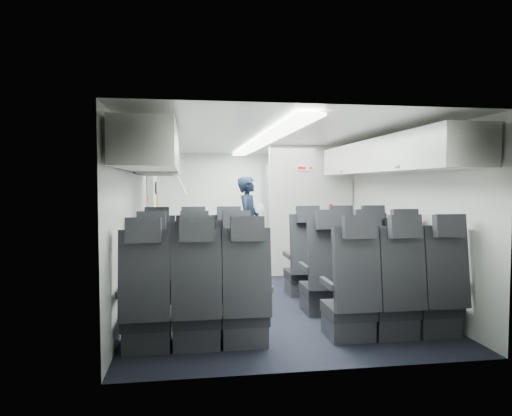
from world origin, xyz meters
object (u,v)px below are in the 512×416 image
object	(u,v)px
seat_row_rear	(299,301)
galley_unit	(285,211)
seat_row_mid	(280,281)
carry_on_bag	(160,163)
seat_row_front	(266,267)
flight_attendant	(249,222)
boarding_door	(153,217)

from	to	relation	value
seat_row_rear	galley_unit	bearing A→B (deg)	79.35
seat_row_mid	seat_row_rear	bearing A→B (deg)	-90.00
seat_row_rear	carry_on_bag	world-z (taller)	carry_on_bag
seat_row_front	seat_row_rear	xyz separation A→B (m)	(0.00, -1.80, 0.00)
flight_attendant	galley_unit	bearing A→B (deg)	-17.30
seat_row_rear	flight_attendant	world-z (taller)	flight_attendant
seat_row_front	flight_attendant	world-z (taller)	flight_attendant
boarding_door	flight_attendant	distance (m)	1.69
carry_on_bag	seat_row_front	bearing A→B (deg)	4.67
seat_row_rear	boarding_door	distance (m)	4.25
seat_row_front	seat_row_rear	size ratio (longest dim) A/B	1.00
seat_row_mid	boarding_door	size ratio (longest dim) A/B	1.79
galley_unit	flight_attendant	xyz separation A→B (m)	(-0.90, -1.11, -0.12)
seat_row_front	carry_on_bag	distance (m)	1.96
seat_row_front	galley_unit	xyz separation A→B (m)	(0.95, 3.25, 0.55)
carry_on_bag	seat_row_rear	bearing A→B (deg)	-44.28
seat_row_front	carry_on_bag	world-z (taller)	carry_on_bag
seat_row_rear	carry_on_bag	size ratio (longest dim) A/B	8.22
carry_on_bag	boarding_door	bearing A→B (deg)	107.25
seat_row_rear	boarding_door	bearing A→B (deg)	112.87
seat_row_mid	flight_attendant	world-z (taller)	flight_attendant
galley_unit	carry_on_bag	bearing A→B (deg)	-126.81
seat_row_front	boarding_door	xyz separation A→B (m)	(-1.64, 2.09, 0.55)
galley_unit	boarding_door	distance (m)	2.84
galley_unit	boarding_door	size ratio (longest dim) A/B	1.02
seat_row_rear	boarding_door	world-z (taller)	boarding_door
seat_row_mid	flight_attendant	xyz separation A→B (m)	(0.05, 3.04, 0.42)
seat_row_mid	galley_unit	world-z (taller)	galley_unit
seat_row_mid	seat_row_rear	size ratio (longest dim) A/B	1.00
seat_row_front	carry_on_bag	xyz separation A→B (m)	(-1.39, 0.13, 1.38)
seat_row_mid	boarding_door	bearing A→B (deg)	118.77
seat_row_front	galley_unit	distance (m)	3.43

